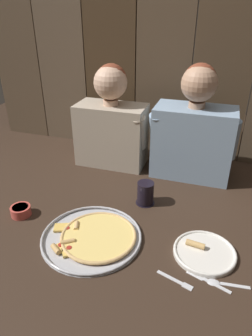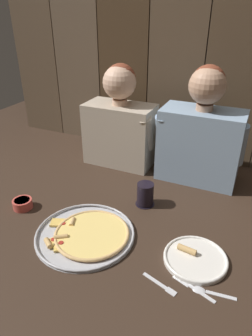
{
  "view_description": "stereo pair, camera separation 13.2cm",
  "coord_description": "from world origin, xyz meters",
  "px_view_note": "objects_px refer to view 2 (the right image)",
  "views": [
    {
      "loc": [
        0.33,
        -1.0,
        0.81
      ],
      "look_at": [
        -0.02,
        0.1,
        0.18
      ],
      "focal_mm": 32.18,
      "sensor_mm": 36.0,
      "label": 1
    },
    {
      "loc": [
        0.46,
        -0.95,
        0.81
      ],
      "look_at": [
        -0.02,
        0.1,
        0.18
      ],
      "focal_mm": 32.18,
      "sensor_mm": 36.0,
      "label": 2
    }
  ],
  "objects_px": {
    "pizza_tray": "(87,234)",
    "dinner_plate": "(195,258)",
    "diner_left": "(120,121)",
    "drinking_glass": "(145,194)",
    "dipping_bowl": "(23,203)",
    "diner_right": "(201,133)"
  },
  "relations": [
    {
      "from": "pizza_tray",
      "to": "dinner_plate",
      "type": "xyz_separation_m",
      "value": [
        0.42,
        0.05,
        -0.0
      ]
    },
    {
      "from": "diner_left",
      "to": "diner_right",
      "type": "bearing_deg",
      "value": -0.02
    },
    {
      "from": "dipping_bowl",
      "to": "diner_left",
      "type": "xyz_separation_m",
      "value": [
        0.21,
        0.59,
        0.22
      ]
    },
    {
      "from": "diner_right",
      "to": "dinner_plate",
      "type": "bearing_deg",
      "value": -77.26
    },
    {
      "from": "drinking_glass",
      "to": "dipping_bowl",
      "type": "height_order",
      "value": "drinking_glass"
    },
    {
      "from": "dipping_bowl",
      "to": "diner_right",
      "type": "height_order",
      "value": "diner_right"
    },
    {
      "from": "diner_left",
      "to": "diner_right",
      "type": "height_order",
      "value": "diner_right"
    },
    {
      "from": "dinner_plate",
      "to": "diner_right",
      "type": "height_order",
      "value": "diner_right"
    },
    {
      "from": "pizza_tray",
      "to": "dinner_plate",
      "type": "height_order",
      "value": "dinner_plate"
    },
    {
      "from": "drinking_glass",
      "to": "diner_left",
      "type": "relative_size",
      "value": 0.19
    },
    {
      "from": "diner_left",
      "to": "diner_right",
      "type": "relative_size",
      "value": 0.96
    },
    {
      "from": "dinner_plate",
      "to": "dipping_bowl",
      "type": "distance_m",
      "value": 0.78
    },
    {
      "from": "dinner_plate",
      "to": "drinking_glass",
      "type": "distance_m",
      "value": 0.39
    },
    {
      "from": "pizza_tray",
      "to": "diner_right",
      "type": "bearing_deg",
      "value": 65.61
    },
    {
      "from": "pizza_tray",
      "to": "drinking_glass",
      "type": "height_order",
      "value": "drinking_glass"
    },
    {
      "from": "drinking_glass",
      "to": "diner_left",
      "type": "bearing_deg",
      "value": 130.34
    },
    {
      "from": "dinner_plate",
      "to": "diner_left",
      "type": "height_order",
      "value": "diner_left"
    },
    {
      "from": "diner_left",
      "to": "drinking_glass",
      "type": "bearing_deg",
      "value": -49.66
    },
    {
      "from": "dinner_plate",
      "to": "diner_left",
      "type": "xyz_separation_m",
      "value": [
        -0.58,
        0.59,
        0.24
      ]
    },
    {
      "from": "pizza_tray",
      "to": "diner_left",
      "type": "distance_m",
      "value": 0.7
    },
    {
      "from": "dipping_bowl",
      "to": "diner_right",
      "type": "xyz_separation_m",
      "value": [
        0.65,
        0.59,
        0.23
      ]
    },
    {
      "from": "diner_left",
      "to": "dipping_bowl",
      "type": "bearing_deg",
      "value": -109.11
    }
  ]
}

